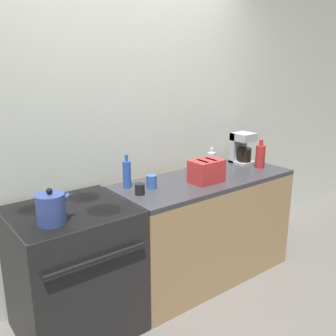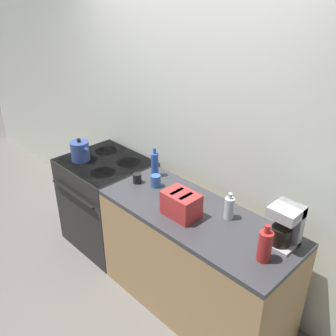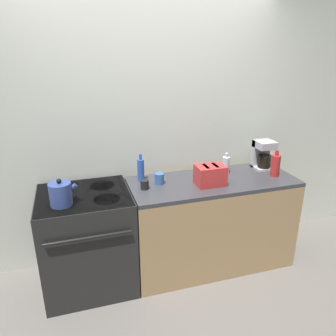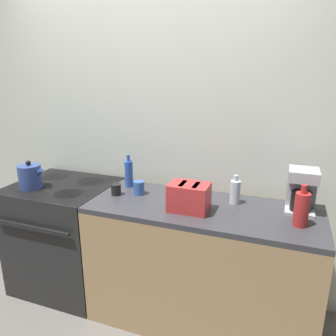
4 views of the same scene
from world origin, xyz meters
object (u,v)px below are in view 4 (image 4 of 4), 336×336
coffee_maker (302,189)px  cup_black (116,189)px  kettle (30,176)px  toaster (189,197)px  bottle_red (302,209)px  cup_blue (139,188)px  bottle_clear (235,192)px  bottle_blue (129,173)px  stove (66,234)px

coffee_maker → cup_black: coffee_maker is taller
kettle → toaster: bearing=1.1°
bottle_red → cup_blue: 1.10m
kettle → bottle_red: bearing=1.2°
kettle → toaster: 1.26m
bottle_clear → cup_black: bearing=-170.7°
bottle_blue → stove: bearing=-164.0°
stove → bottle_blue: bottle_blue is taller
cup_black → cup_blue: (0.15, 0.07, 0.01)m
toaster → kettle: bearing=-178.9°
toaster → bottle_blue: bottle_blue is taller
cup_black → cup_blue: 0.17m
stove → coffee_maker: bearing=4.1°
bottle_blue → bottle_clear: 0.83m
stove → coffee_maker: (1.76, 0.12, 0.58)m
bottle_red → bottle_blue: bearing=168.6°
stove → bottle_clear: bottle_clear is taller
bottle_red → cup_blue: (-1.09, 0.13, -0.06)m
toaster → bottle_red: bottle_red is taller
bottle_red → cup_black: bottle_red is taller
toaster → bottle_red: 0.67m
bottle_clear → cup_black: 0.85m
stove → bottle_red: (1.76, -0.10, 0.54)m
cup_blue → bottle_blue: bearing=139.6°
cup_black → coffee_maker: bearing=7.5°
bottle_red → bottle_clear: bottle_red is taller
stove → coffee_maker: 1.86m
bottle_red → bottle_clear: size_ratio=1.25×
stove → toaster: toaster is taller
coffee_maker → cup_black: size_ratio=3.53×
coffee_maker → cup_blue: (-1.10, -0.09, -0.10)m
coffee_maker → bottle_blue: bearing=178.8°
cup_blue → coffee_maker: bearing=4.9°
bottle_red → bottle_clear: bearing=154.4°
bottle_red → bottle_clear: (-0.41, 0.20, -0.02)m
kettle → bottle_red: bottle_red is taller
bottle_blue → cup_black: size_ratio=3.18×
toaster → coffee_maker: bearing=19.7°
stove → cup_black: (0.51, -0.04, 0.47)m
coffee_maker → bottle_blue: size_ratio=1.11×
stove → bottle_blue: size_ratio=3.49×
toaster → bottle_clear: bottle_clear is taller
coffee_maker → bottle_red: size_ratio=1.13×
bottle_clear → cup_blue: bearing=-174.3°
kettle → cup_blue: bearing=11.6°
bottle_clear → cup_black: size_ratio=2.50×
bottle_blue → cup_black: 0.20m
coffee_maker → cup_black: 1.26m
toaster → bottle_blue: bearing=154.8°
bottle_clear → cup_blue: (-0.68, -0.07, -0.03)m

